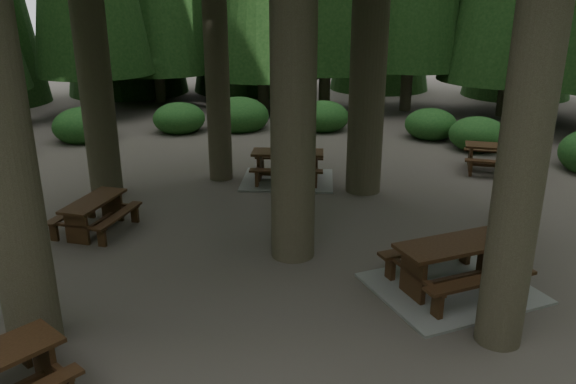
# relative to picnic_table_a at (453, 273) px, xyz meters

# --- Properties ---
(ground) EXTENTS (80.00, 80.00, 0.00)m
(ground) POSITION_rel_picnic_table_a_xyz_m (-3.64, 1.02, -0.32)
(ground) COLOR #4A443C
(ground) RESTS_ON ground
(picnic_table_a) EXTENTS (3.31, 3.10, 0.89)m
(picnic_table_a) POSITION_rel_picnic_table_a_xyz_m (0.00, 0.00, 0.00)
(picnic_table_a) COLOR gray
(picnic_table_a) RESTS_ON ground
(picnic_table_b) EXTENTS (1.63, 1.89, 0.72)m
(picnic_table_b) POSITION_rel_picnic_table_a_xyz_m (-7.16, 2.10, 0.16)
(picnic_table_b) COLOR #341C0F
(picnic_table_b) RESTS_ON ground
(picnic_table_c) EXTENTS (2.48, 2.05, 0.84)m
(picnic_table_c) POSITION_rel_picnic_table_a_xyz_m (-3.26, 5.88, -0.03)
(picnic_table_c) COLOR gray
(picnic_table_c) RESTS_ON ground
(picnic_table_d) EXTENTS (2.08, 1.80, 0.79)m
(picnic_table_d) POSITION_rel_picnic_table_a_xyz_m (2.72, 7.14, 0.21)
(picnic_table_d) COLOR #341C0F
(picnic_table_d) RESTS_ON ground
(shrub_ring) EXTENTS (23.86, 24.64, 1.49)m
(shrub_ring) POSITION_rel_picnic_table_a_xyz_m (-2.93, 1.77, 0.08)
(shrub_ring) COLOR #1C511D
(shrub_ring) RESTS_ON ground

